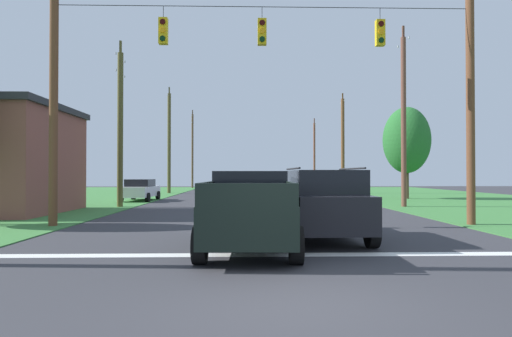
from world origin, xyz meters
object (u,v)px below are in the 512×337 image
suv_black (321,202)px  utility_pole_near_left (314,153)px  overhead_signal_span (265,98)px  tree_roadside_far_right (407,140)px  utility_pole_distant_left (192,149)px  pickup_truck (250,210)px  utility_pole_far_left (120,126)px  utility_pole_far_right (343,145)px  utility_pole_distant_right (169,142)px  utility_pole_mid_right (404,119)px  distant_car_crossing_white (140,190)px

suv_black → utility_pole_near_left: 45.48m
overhead_signal_span → tree_roadside_far_right: 20.09m
utility_pole_near_left → utility_pole_distant_left: utility_pole_distant_left is taller
pickup_truck → suv_black: bearing=36.3°
utility_pole_distant_left → utility_pole_far_left: bearing=-89.9°
utility_pole_far_right → tree_roadside_far_right: 9.76m
utility_pole_far_left → utility_pole_distant_right: utility_pole_distant_right is taller
utility_pole_far_right → utility_pole_distant_left: (-16.67, 16.71, 0.59)m
suv_black → utility_pole_far_left: (-9.32, 12.06, 3.56)m
utility_pole_mid_right → utility_pole_distant_right: 24.35m
utility_pole_far_left → utility_pole_distant_left: (-0.06, 33.63, 0.70)m
suv_black → utility_pole_mid_right: 14.20m
suv_black → utility_pole_far_left: 15.66m
overhead_signal_span → utility_pole_mid_right: bearing=46.2°
utility_pole_far_right → utility_pole_near_left: utility_pole_far_right is taller
utility_pole_near_left → utility_pole_distant_right: bearing=-138.0°
tree_roadside_far_right → utility_pole_mid_right: bearing=-111.9°
pickup_truck → utility_pole_near_left: size_ratio=0.58×
tree_roadside_far_right → utility_pole_distant_right: bearing=152.9°
distant_car_crossing_white → utility_pole_far_left: size_ratio=0.46×
suv_black → distant_car_crossing_white: bearing=118.4°
suv_black → utility_pole_distant_left: bearing=101.6°
utility_pole_far_right → distant_car_crossing_white: bearing=-146.1°
utility_pole_far_right → utility_pole_distant_left: 23.60m
utility_pole_far_right → utility_pole_distant_right: 16.99m
pickup_truck → utility_pole_far_right: 32.15m
overhead_signal_span → utility_pole_far_right: size_ratio=1.58×
overhead_signal_span → pickup_truck: 5.96m
utility_pole_mid_right → utility_pole_far_left: (-16.16, 0.27, -0.40)m
utility_pole_mid_right → utility_pole_far_left: size_ratio=1.09×
distant_car_crossing_white → utility_pole_distant_right: 12.73m
suv_black → utility_pole_distant_right: bearing=108.1°
utility_pole_distant_left → tree_roadside_far_right: 32.50m
pickup_truck → utility_pole_near_left: (9.15, 46.31, 3.73)m
tree_roadside_far_right → overhead_signal_span: bearing=-124.8°
pickup_truck → utility_pole_mid_right: (8.93, 13.33, 4.06)m
utility_pole_distant_left → distant_car_crossing_white: bearing=-90.3°
utility_pole_far_left → utility_pole_far_right: bearing=45.5°
pickup_truck → utility_pole_far_right: bearing=72.9°
suv_black → distant_car_crossing_white: size_ratio=1.11×
utility_pole_distant_left → pickup_truck: bearing=-81.2°
utility_pole_distant_right → utility_pole_distant_left: (0.31, 16.02, 0.29)m
suv_black → utility_pole_distant_right: (-9.69, 29.68, 3.97)m
utility_pole_distant_left → overhead_signal_span: bearing=-79.5°
distant_car_crossing_white → utility_pole_far_left: utility_pole_far_left is taller
overhead_signal_span → distant_car_crossing_white: 17.07m
distant_car_crossing_white → utility_pole_far_right: size_ratio=0.45×
utility_pole_near_left → tree_roadside_far_right: size_ratio=1.35×
overhead_signal_span → utility_pole_far_left: utility_pole_far_left is taller
overhead_signal_span → distant_car_crossing_white: size_ratio=3.55×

